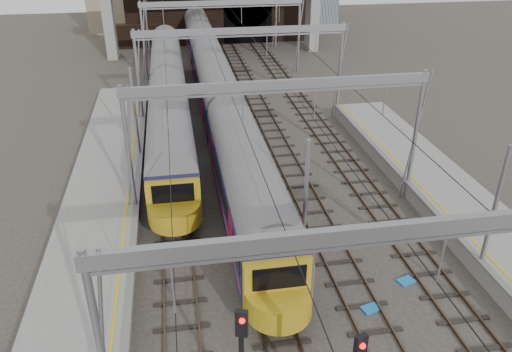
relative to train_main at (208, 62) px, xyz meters
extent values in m
plane|color=#38332D|center=(2.00, -32.27, -2.58)|extent=(160.00, 160.00, 0.00)
cube|color=gray|center=(-8.20, -29.77, -2.03)|extent=(4.20, 55.00, 1.10)
cube|color=slate|center=(-6.15, -29.77, -1.53)|extent=(0.35, 55.00, 0.12)
cube|color=gold|center=(-6.65, -29.77, -1.46)|extent=(0.12, 55.00, 0.01)
cube|color=slate|center=(10.15, -33.77, -1.53)|extent=(0.35, 47.00, 0.12)
cube|color=gold|center=(10.65, -33.77, -1.46)|extent=(0.12, 47.00, 0.01)
cube|color=#4C3828|center=(-4.72, -17.27, -2.49)|extent=(0.08, 80.00, 0.16)
cube|color=#4C3828|center=(-3.28, -17.27, -2.49)|extent=(0.08, 80.00, 0.16)
cube|color=black|center=(-4.00, -17.27, -2.56)|extent=(2.40, 80.00, 0.14)
cube|color=#4C3828|center=(-0.72, -17.27, -2.49)|extent=(0.08, 80.00, 0.16)
cube|color=#4C3828|center=(0.72, -17.27, -2.49)|extent=(0.08, 80.00, 0.16)
cube|color=black|center=(0.00, -17.27, -2.56)|extent=(2.40, 80.00, 0.14)
cube|color=#4C3828|center=(3.28, -17.27, -2.49)|extent=(0.08, 80.00, 0.16)
cube|color=#4C3828|center=(4.72, -17.27, -2.49)|extent=(0.08, 80.00, 0.16)
cube|color=black|center=(4.00, -17.27, -2.56)|extent=(2.40, 80.00, 0.14)
cube|color=#4C3828|center=(7.28, -17.27, -2.49)|extent=(0.08, 80.00, 0.16)
cube|color=#4C3828|center=(8.72, -17.27, -2.49)|extent=(0.08, 80.00, 0.16)
cube|color=black|center=(8.00, -17.27, -2.56)|extent=(2.40, 80.00, 0.14)
cube|color=gray|center=(2.00, -38.27, 5.02)|extent=(16.80, 0.28, 0.50)
cylinder|color=gray|center=(-6.20, -24.27, 1.42)|extent=(0.24, 0.24, 8.00)
cylinder|color=gray|center=(10.20, -24.27, 1.42)|extent=(0.24, 0.24, 8.00)
cube|color=gray|center=(2.00, -24.27, 5.02)|extent=(16.80, 0.28, 0.50)
cylinder|color=gray|center=(-6.20, -10.27, 1.42)|extent=(0.24, 0.24, 8.00)
cylinder|color=gray|center=(10.20, -10.27, 1.42)|extent=(0.24, 0.24, 8.00)
cube|color=gray|center=(2.00, -10.27, 5.02)|extent=(16.80, 0.28, 0.50)
cylinder|color=gray|center=(-6.20, 3.73, 1.42)|extent=(0.24, 0.24, 8.00)
cylinder|color=gray|center=(10.20, 3.73, 1.42)|extent=(0.24, 0.24, 8.00)
cube|color=gray|center=(2.00, 3.73, 5.02)|extent=(16.80, 0.28, 0.50)
cylinder|color=gray|center=(-6.20, 15.73, 1.42)|extent=(0.24, 0.24, 8.00)
cylinder|color=gray|center=(10.20, 15.73, 1.42)|extent=(0.24, 0.24, 8.00)
cube|color=black|center=(-4.00, -17.27, 2.92)|extent=(0.03, 80.00, 0.03)
cube|color=black|center=(0.00, -17.27, 2.92)|extent=(0.03, 80.00, 0.03)
cube|color=black|center=(4.00, -17.27, 2.92)|extent=(0.03, 80.00, 0.03)
cube|color=black|center=(8.00, -17.27, 2.92)|extent=(0.03, 80.00, 0.03)
cube|color=black|center=(4.00, 19.73, 1.92)|extent=(26.00, 2.00, 9.00)
cube|color=black|center=(7.00, 18.71, 0.02)|extent=(6.50, 0.10, 5.20)
cylinder|color=black|center=(7.00, 18.71, 2.62)|extent=(6.50, 0.10, 6.50)
cube|color=black|center=(-8.00, 18.73, -1.08)|extent=(6.00, 1.50, 3.00)
cube|color=gray|center=(-10.50, 13.73, 1.52)|extent=(1.20, 2.50, 8.20)
cube|color=gray|center=(14.50, 13.73, 1.52)|extent=(1.20, 2.50, 8.20)
cube|color=black|center=(0.00, 0.08, -2.23)|extent=(2.28, 67.65, 0.70)
cube|color=#121440|center=(0.00, 0.08, -0.28)|extent=(2.91, 67.65, 2.60)
cylinder|color=slate|center=(0.00, 0.08, 1.02)|extent=(2.85, 67.15, 2.85)
cube|color=black|center=(0.00, 0.08, 0.14)|extent=(2.93, 66.45, 0.78)
cube|color=#B83969|center=(0.00, 0.08, -1.01)|extent=(2.93, 66.65, 0.12)
cube|color=#B59217|center=(0.00, -33.89, -0.38)|extent=(2.85, 0.60, 2.40)
cube|color=black|center=(0.00, -34.06, 0.24)|extent=(2.18, 0.08, 1.04)
cube|color=black|center=(-4.00, -9.45, -2.23)|extent=(2.27, 33.46, 0.70)
cube|color=#121440|center=(-4.00, -9.45, -0.29)|extent=(2.89, 33.46, 2.58)
cylinder|color=slate|center=(-4.00, -9.45, 1.01)|extent=(2.84, 32.96, 2.84)
cube|color=black|center=(-4.00, -9.45, 0.13)|extent=(2.91, 32.26, 0.77)
cube|color=#B83969|center=(-4.00, -9.45, -1.01)|extent=(2.91, 32.46, 0.12)
cube|color=#B59217|center=(-4.00, -26.33, -0.39)|extent=(2.84, 0.60, 2.38)
cube|color=black|center=(-4.00, -26.50, 0.23)|extent=(2.17, 0.08, 1.03)
cube|color=black|center=(-2.10, -38.27, 2.21)|extent=(0.41, 0.29, 0.96)
sphere|color=red|center=(-2.10, -38.39, 2.42)|extent=(0.19, 0.19, 0.19)
cube|color=black|center=(1.08, -39.70, 2.13)|extent=(0.40, 0.28, 0.94)
sphere|color=red|center=(1.08, -39.82, 2.34)|extent=(0.19, 0.19, 0.19)
cube|color=blue|center=(4.31, -33.51, -2.53)|extent=(0.90, 0.74, 0.09)
cube|color=blue|center=(0.57, -25.92, -2.53)|extent=(0.85, 0.61, 0.10)
cube|color=blue|center=(6.68, -32.00, -2.53)|extent=(0.92, 0.78, 0.09)
camera|label=1|loc=(-3.55, -49.26, 12.98)|focal=35.00mm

